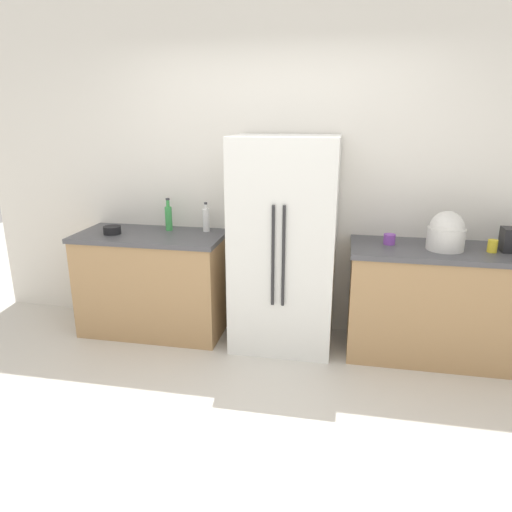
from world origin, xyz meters
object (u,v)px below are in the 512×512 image
(rice_cooker, at_px, (446,233))
(bottle_b, at_px, (169,217))
(cup_b, at_px, (492,246))
(bowl_a, at_px, (112,230))
(bottle_a, at_px, (206,219))
(refrigerator, at_px, (284,245))
(cup_a, at_px, (389,239))

(rice_cooker, distance_m, bottle_b, 2.30)
(cup_b, bearing_deg, bowl_a, -179.26)
(bottle_a, bearing_deg, bowl_a, -162.28)
(refrigerator, height_order, cup_b, refrigerator)
(refrigerator, relative_size, rice_cooker, 5.87)
(refrigerator, distance_m, bottle_a, 0.76)
(cup_b, xyz_separation_m, bowl_a, (-3.06, -0.04, -0.01))
(cup_a, bearing_deg, refrigerator, -175.11)
(refrigerator, bearing_deg, rice_cooker, -0.03)
(refrigerator, bearing_deg, cup_a, 4.89)
(rice_cooker, xyz_separation_m, cup_b, (0.33, -0.01, -0.08))
(refrigerator, xyz_separation_m, bottle_a, (-0.72, 0.20, 0.14))
(refrigerator, height_order, bottle_a, refrigerator)
(cup_a, bearing_deg, rice_cooker, -10.05)
(cup_a, xyz_separation_m, bowl_a, (-2.32, -0.12, -0.01))
(rice_cooker, xyz_separation_m, bottle_b, (-2.29, 0.17, -0.01))
(bottle_b, height_order, cup_b, bottle_b)
(bottle_b, height_order, cup_a, bottle_b)
(rice_cooker, height_order, cup_b, rice_cooker)
(rice_cooker, bearing_deg, cup_b, -1.60)
(rice_cooker, bearing_deg, bottle_a, 174.24)
(bottle_a, xyz_separation_m, bowl_a, (-0.77, -0.25, -0.07))
(bottle_b, xyz_separation_m, bowl_a, (-0.43, -0.22, -0.08))
(refrigerator, height_order, rice_cooker, refrigerator)
(rice_cooker, distance_m, bowl_a, 2.73)
(bottle_a, distance_m, bottle_b, 0.34)
(refrigerator, height_order, cup_a, refrigerator)
(cup_b, bearing_deg, refrigerator, 179.64)
(refrigerator, height_order, bowl_a, refrigerator)
(rice_cooker, distance_m, bottle_a, 1.97)
(rice_cooker, xyz_separation_m, bowl_a, (-2.73, -0.05, -0.10))
(bottle_a, bearing_deg, cup_b, -5.15)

